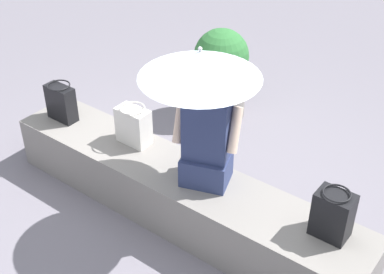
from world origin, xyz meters
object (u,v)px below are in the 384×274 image
Objects in this scene: tote_bag_canvas at (333,214)px; person_seated at (207,137)px; parasol at (200,64)px; handbag_black at (133,125)px; planter_far at (221,73)px; shoulder_bag_spare at (61,102)px.

person_seated is at bearing -178.26° from tote_bag_canvas.
handbag_black is at bearing 174.84° from parasol.
planter_far is at bearing 119.01° from parasol.
planter_far is (-0.81, 1.46, -0.91)m from parasol.
handbag_black is 0.97× the size of shoulder_bag_spare.
tote_bag_canvas reaches higher than handbag_black.
tote_bag_canvas is (1.03, 0.04, -0.77)m from parasol.
handbag_black is (-0.76, 0.05, -0.23)m from person_seated.
tote_bag_canvas is at bearing 2.25° from parasol.
parasol is at bearing -169.27° from person_seated.
parasol is at bearing -60.99° from planter_far.
parasol is 3.02× the size of tote_bag_canvas.
shoulder_bag_spare is 1.64m from planter_far.
shoulder_bag_spare is (-1.50, -0.06, -0.22)m from person_seated.
handbag_black is (-0.70, 0.06, -0.78)m from parasol.
person_seated is at bearing 2.20° from shoulder_bag_spare.
person_seated reaches higher than planter_far.
tote_bag_canvas reaches higher than shoulder_bag_spare.
shoulder_bag_spare is at bearing -177.98° from tote_bag_canvas.
tote_bag_canvas is (1.73, -0.02, 0.01)m from handbag_black.
planter_far is (-0.11, 1.40, -0.13)m from handbag_black.
handbag_black is 1.73m from tote_bag_canvas.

